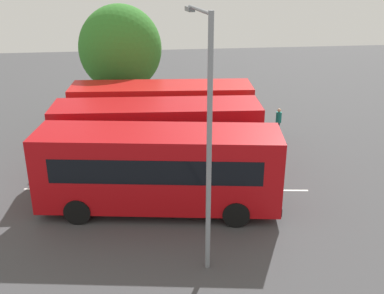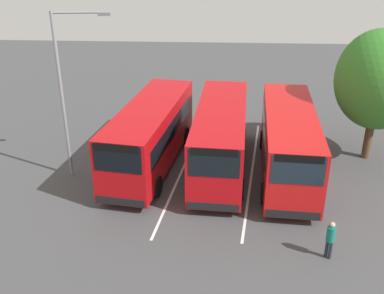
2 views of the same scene
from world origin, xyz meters
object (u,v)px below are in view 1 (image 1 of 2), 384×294
(pedestrian, at_px, (279,120))
(depot_tree, at_px, (120,49))
(bus_center_left, at_px, (158,135))
(bus_center_right, at_px, (163,113))
(bus_far_left, at_px, (159,168))
(street_lamp, at_px, (207,131))

(pedestrian, xyz_separation_m, depot_tree, (-8.89, 4.01, 3.53))
(bus_center_left, height_order, bus_center_right, same)
(depot_tree, bearing_deg, pedestrian, -24.31)
(bus_far_left, relative_size, street_lamp, 1.19)
(bus_center_right, relative_size, depot_tree, 1.36)
(bus_center_left, height_order, street_lamp, street_lamp)
(bus_far_left, xyz_separation_m, street_lamp, (1.31, -3.71, 2.87))
(bus_center_left, height_order, pedestrian, bus_center_left)
(bus_far_left, xyz_separation_m, pedestrian, (7.24, 7.79, -0.91))
(bus_center_right, relative_size, pedestrian, 6.00)
(street_lamp, bearing_deg, bus_far_left, 11.69)
(pedestrian, distance_m, depot_tree, 10.37)
(bus_center_right, bearing_deg, pedestrian, 10.33)
(bus_center_left, distance_m, bus_center_right, 3.44)
(bus_far_left, xyz_separation_m, bus_center_left, (0.14, 3.66, 0.00))
(street_lamp, xyz_separation_m, depot_tree, (-2.96, 15.51, -0.26))
(bus_far_left, bearing_deg, pedestrian, 55.87)
(street_lamp, height_order, depot_tree, street_lamp)
(street_lamp, bearing_deg, bus_center_right, -3.79)
(bus_center_right, distance_m, street_lamp, 11.19)
(bus_center_right, xyz_separation_m, depot_tree, (-2.21, 4.72, 2.61))
(pedestrian, bearing_deg, street_lamp, 105.43)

